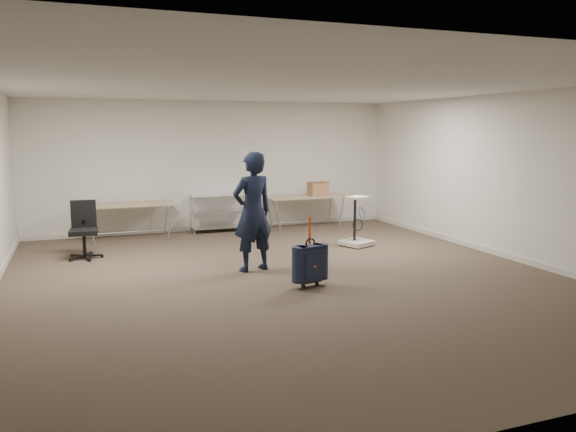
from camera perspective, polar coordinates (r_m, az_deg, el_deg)
name	(u,v)px	position (r m, az deg, el deg)	size (l,w,h in m)	color
ground	(288,279)	(8.35, -0.03, -6.43)	(9.00, 9.00, 0.00)	#46392A
room_shell	(259,256)	(9.60, -2.92, -4.11)	(8.00, 9.00, 9.00)	silver
folding_table_left	(129,206)	(11.63, -15.81, 0.98)	(1.80, 0.75, 0.73)	tan
folding_table_right	(306,198)	(12.52, 1.79, 1.85)	(1.80, 0.75, 0.73)	tan
wire_shelf	(220,211)	(12.20, -6.95, 0.48)	(1.22, 0.47, 0.80)	silver
person	(253,212)	(8.69, -3.61, 0.42)	(0.68, 0.44, 1.86)	black
suitcase	(310,263)	(7.86, 2.26, -4.83)	(0.40, 0.28, 1.00)	black
office_chair	(84,241)	(10.24, -19.99, -2.40)	(0.60, 0.60, 0.99)	black
equipment_cart	(357,233)	(10.72, 6.99, -1.71)	(0.67, 0.67, 0.95)	beige
cardboard_box	(318,189)	(12.53, 3.06, 2.79)	(0.41, 0.31, 0.31)	#9A7747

